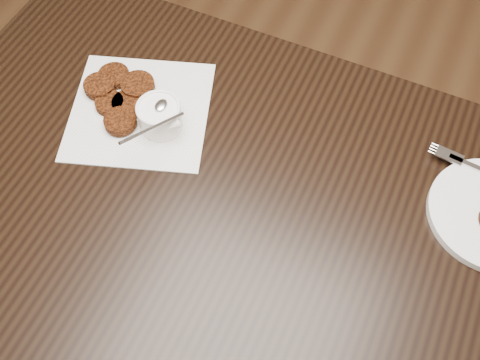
# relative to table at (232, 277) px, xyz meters

# --- Properties ---
(floor) EXTENTS (4.00, 4.00, 0.00)m
(floor) POSITION_rel_table_xyz_m (-0.02, -0.02, -0.38)
(floor) COLOR brown
(floor) RESTS_ON ground
(table) EXTENTS (1.29, 0.83, 0.75)m
(table) POSITION_rel_table_xyz_m (0.00, 0.00, 0.00)
(table) COLOR black
(table) RESTS_ON floor
(napkin) EXTENTS (0.34, 0.34, 0.00)m
(napkin) POSITION_rel_table_xyz_m (-0.25, 0.11, 0.38)
(napkin) COLOR white
(napkin) RESTS_ON table
(sauce_ramekin) EXTENTS (0.11, 0.11, 0.12)m
(sauce_ramekin) POSITION_rel_table_xyz_m (-0.19, 0.10, 0.44)
(sauce_ramekin) COLOR white
(sauce_ramekin) RESTS_ON napkin
(patty_cluster) EXTENTS (0.25, 0.25, 0.02)m
(patty_cluster) POSITION_rel_table_xyz_m (-0.30, 0.12, 0.39)
(patty_cluster) COLOR #6B2D0E
(patty_cluster) RESTS_ON napkin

